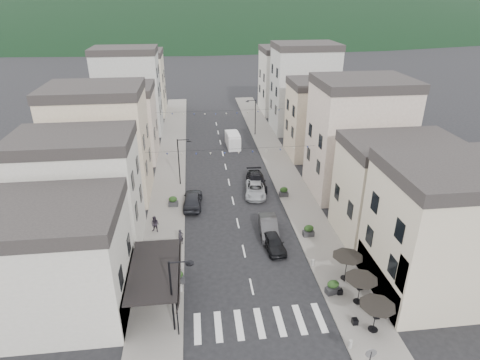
# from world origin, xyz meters

# --- Properties ---
(ground) EXTENTS (700.00, 700.00, 0.00)m
(ground) POSITION_xyz_m (0.00, 0.00, 0.00)
(ground) COLOR black
(ground) RESTS_ON ground
(sidewalk_left) EXTENTS (4.00, 76.00, 0.12)m
(sidewalk_left) POSITION_xyz_m (-7.50, 32.00, 0.06)
(sidewalk_left) COLOR slate
(sidewalk_left) RESTS_ON ground
(sidewalk_right) EXTENTS (4.00, 76.00, 0.12)m
(sidewalk_right) POSITION_xyz_m (7.50, 32.00, 0.06)
(sidewalk_right) COLOR slate
(sidewalk_right) RESTS_ON ground
(hill_backdrop) EXTENTS (640.00, 360.00, 70.00)m
(hill_backdrop) POSITION_xyz_m (0.00, 300.00, 0.00)
(hill_backdrop) COLOR black
(hill_backdrop) RESTS_ON ground
(boutique_building) EXTENTS (12.00, 8.00, 8.00)m
(boutique_building) POSITION_xyz_m (-15.50, 5.00, 4.00)
(boutique_building) COLOR #B9B6AA
(boutique_building) RESTS_ON ground
(bistro_building) EXTENTS (10.00, 8.00, 10.00)m
(bistro_building) POSITION_xyz_m (14.50, 4.00, 5.00)
(bistro_building) COLOR beige
(bistro_building) RESTS_ON ground
(boutique_awning) EXTENTS (3.77, 7.50, 3.28)m
(boutique_awning) POSITION_xyz_m (-7.25, 5.00, 3.11)
(boutique_awning) COLOR black
(boutique_awning) RESTS_ON ground
(buildings_row_left) EXTENTS (10.20, 54.16, 14.00)m
(buildings_row_left) POSITION_xyz_m (-14.50, 37.75, 6.12)
(buildings_row_left) COLOR #B9B6AA
(buildings_row_left) RESTS_ON ground
(buildings_row_right) EXTENTS (10.20, 54.16, 14.50)m
(buildings_row_right) POSITION_xyz_m (14.50, 36.59, 6.32)
(buildings_row_right) COLOR beige
(buildings_row_right) RESTS_ON ground
(cafe_terrace) EXTENTS (2.50, 8.10, 2.53)m
(cafe_terrace) POSITION_xyz_m (7.70, 2.80, 2.36)
(cafe_terrace) COLOR black
(cafe_terrace) RESTS_ON ground
(streetlamp_left_near) EXTENTS (1.70, 0.56, 6.00)m
(streetlamp_left_near) POSITION_xyz_m (-5.82, 2.00, 3.70)
(streetlamp_left_near) COLOR black
(streetlamp_left_near) RESTS_ON ground
(streetlamp_left_far) EXTENTS (1.70, 0.56, 6.00)m
(streetlamp_left_far) POSITION_xyz_m (-5.82, 26.00, 3.70)
(streetlamp_left_far) COLOR black
(streetlamp_left_far) RESTS_ON ground
(streetlamp_right_far) EXTENTS (1.70, 0.56, 6.00)m
(streetlamp_right_far) POSITION_xyz_m (5.82, 44.00, 3.70)
(streetlamp_right_far) COLOR black
(streetlamp_right_far) RESTS_ON ground
(traffic_sign) EXTENTS (0.70, 0.07, 2.70)m
(traffic_sign) POSITION_xyz_m (5.80, -3.50, 1.93)
(traffic_sign) COLOR black
(traffic_sign) RESTS_ON ground
(bollards) EXTENTS (11.66, 10.26, 0.60)m
(bollards) POSITION_xyz_m (0.00, 5.50, 0.42)
(bollards) COLOR gray
(bollards) RESTS_ON ground
(bunting_near) EXTENTS (19.00, 0.28, 0.62)m
(bunting_near) POSITION_xyz_m (0.00, 22.00, 5.65)
(bunting_near) COLOR black
(bunting_near) RESTS_ON ground
(bunting_far) EXTENTS (19.00, 0.28, 0.62)m
(bunting_far) POSITION_xyz_m (0.00, 38.00, 5.65)
(bunting_far) COLOR black
(bunting_far) RESTS_ON ground
(parked_car_a) EXTENTS (2.08, 4.29, 1.41)m
(parked_car_a) POSITION_xyz_m (2.80, 11.07, 0.71)
(parked_car_a) COLOR black
(parked_car_a) RESTS_ON ground
(parked_car_b) EXTENTS (2.00, 4.89, 1.58)m
(parked_car_b) POSITION_xyz_m (2.80, 13.65, 0.79)
(parked_car_b) COLOR #333335
(parked_car_b) RESTS_ON ground
(parked_car_c) EXTENTS (3.01, 5.35, 1.41)m
(parked_car_c) POSITION_xyz_m (2.80, 22.17, 0.71)
(parked_car_c) COLOR #999BA1
(parked_car_c) RESTS_ON ground
(parked_car_d) EXTENTS (2.39, 5.48, 1.57)m
(parked_car_d) POSITION_xyz_m (3.22, 24.30, 0.79)
(parked_car_d) COLOR black
(parked_car_d) RESTS_ON ground
(parked_car_e) EXTENTS (2.37, 5.16, 1.71)m
(parked_car_e) POSITION_xyz_m (-4.60, 20.21, 0.86)
(parked_car_e) COLOR black
(parked_car_e) RESTS_ON ground
(delivery_van) EXTENTS (2.08, 4.84, 2.29)m
(delivery_van) POSITION_xyz_m (1.80, 38.85, 1.12)
(delivery_van) COLOR silver
(delivery_van) RESTS_ON ground
(pedestrian_a) EXTENTS (0.68, 0.60, 1.56)m
(pedestrian_a) POSITION_xyz_m (-5.80, 12.68, 0.90)
(pedestrian_a) COLOR black
(pedestrian_a) RESTS_ON sidewalk_left
(pedestrian_b) EXTENTS (1.02, 0.91, 1.72)m
(pedestrian_b) POSITION_xyz_m (-8.35, 15.17, 0.98)
(pedestrian_b) COLOR #241F29
(pedestrian_b) RESTS_ON sidewalk_left
(planter_la) EXTENTS (1.25, 0.87, 1.27)m
(planter_la) POSITION_xyz_m (-6.00, 6.99, 0.74)
(planter_la) COLOR #2C2C2E
(planter_la) RESTS_ON sidewalk_left
(planter_lb) EXTENTS (1.10, 0.66, 1.19)m
(planter_lb) POSITION_xyz_m (-6.78, 20.36, 0.70)
(planter_lb) COLOR #2C2D2F
(planter_lb) RESTS_ON sidewalk_left
(planter_ra) EXTENTS (1.20, 0.85, 1.22)m
(planter_ra) POSITION_xyz_m (6.25, 4.37, 0.71)
(planter_ra) COLOR #2A2A2C
(planter_ra) RESTS_ON sidewalk_right
(planter_rb) EXTENTS (1.11, 0.66, 1.21)m
(planter_rb) POSITION_xyz_m (6.59, 12.65, 0.71)
(planter_rb) COLOR #2A2A2C
(planter_rb) RESTS_ON sidewalk_right
(planter_rc) EXTENTS (1.06, 0.59, 1.18)m
(planter_rc) POSITION_xyz_m (6.00, 21.23, 0.69)
(planter_rc) COLOR #2E2D30
(planter_rc) RESTS_ON sidewalk_right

